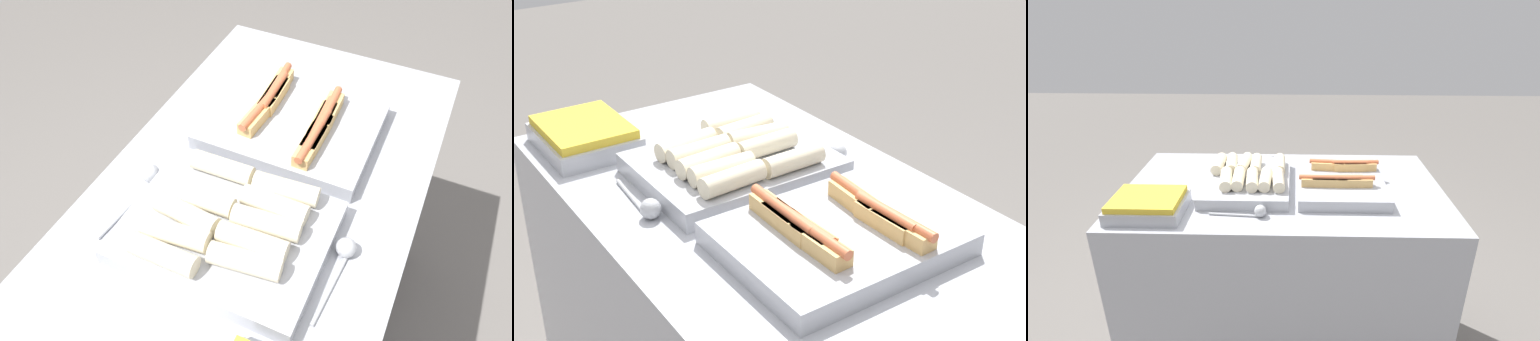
% 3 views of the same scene
% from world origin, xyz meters
% --- Properties ---
extents(tray_hotdogs, '(0.38, 0.47, 0.10)m').
position_xyz_m(tray_hotdogs, '(0.25, -0.00, 0.98)').
color(tray_hotdogs, '#A8AAB2').
rests_on(tray_hotdogs, counter).
extents(tray_wraps, '(0.37, 0.47, 0.10)m').
position_xyz_m(tray_wraps, '(-0.16, -0.00, 0.98)').
color(tray_wraps, '#A8AAB2').
rests_on(tray_wraps, counter).
extents(tray_side_front, '(0.29, 0.23, 0.07)m').
position_xyz_m(tray_side_front, '(-0.53, -0.25, 0.98)').
color(tray_side_front, '#A8AAB2').
rests_on(tray_side_front, counter).
extents(serving_spoon_near, '(0.23, 0.05, 0.05)m').
position_xyz_m(serving_spoon_near, '(-0.10, -0.27, 0.96)').
color(serving_spoon_near, '#B2B5BA').
rests_on(serving_spoon_near, counter).
extents(serving_spoon_far, '(0.24, 0.05, 0.05)m').
position_xyz_m(serving_spoon_far, '(-0.09, 0.27, 0.96)').
color(serving_spoon_far, '#B2B5BA').
rests_on(serving_spoon_far, counter).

